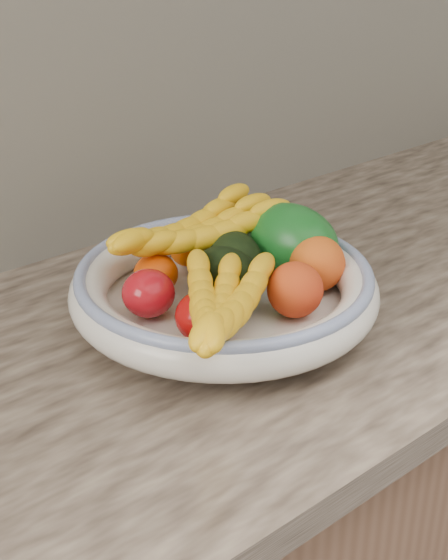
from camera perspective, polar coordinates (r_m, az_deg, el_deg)
kitchen_counter at (r=1.29m, az=-0.77°, el=-19.61°), size 2.44×0.66×1.40m
fruit_bowl at (r=0.98m, az=0.00°, el=-0.60°), size 0.39×0.39×0.08m
clementine_back_left at (r=1.01m, az=-5.00°, el=0.44°), size 0.07×0.07×0.05m
clementine_back_right at (r=1.08m, az=-2.68°, el=2.21°), size 0.06×0.06×0.04m
tomato_left at (r=0.95m, az=-5.55°, el=-0.97°), size 0.08×0.08×0.06m
tomato_near_left at (r=0.89m, az=-1.52°, el=-2.69°), size 0.08×0.08×0.06m
avocado_center at (r=0.98m, az=0.18°, el=0.25°), size 0.08×0.11×0.07m
avocado_right at (r=1.02m, az=0.74°, el=1.46°), size 0.12×0.13×0.07m
green_mango at (r=1.05m, az=4.91°, el=2.84°), size 0.14×0.16×0.13m
peach_front at (r=0.95m, az=5.22°, el=-0.71°), size 0.08×0.08×0.07m
peach_right at (r=1.01m, az=6.83°, el=1.21°), size 0.09×0.09×0.07m
banana_bunch_back at (r=1.03m, az=-2.12°, el=3.18°), size 0.28×0.11×0.08m
banana_bunch_front at (r=0.86m, az=-0.27°, el=-2.42°), size 0.27×0.27×0.08m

